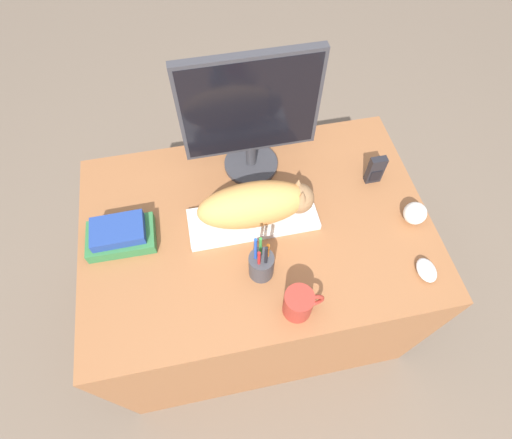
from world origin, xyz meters
TOP-DOWN VIEW (x-y plane):
  - ground_plane at (0.00, 0.00)m, footprint 12.00×12.00m
  - desk at (0.00, 0.40)m, footprint 1.17×0.80m
  - keyboard at (-0.01, 0.41)m, footprint 0.43×0.15m
  - cat at (0.01, 0.41)m, footprint 0.38×0.14m
  - monitor at (0.03, 0.65)m, footprint 0.45×0.20m
  - computer_mouse at (0.48, 0.12)m, footprint 0.06×0.08m
  - coffee_mug at (0.06, 0.09)m, footprint 0.12×0.09m
  - pen_cup at (-0.02, 0.23)m, footprint 0.08×0.08m
  - baseball at (0.52, 0.32)m, footprint 0.08×0.08m
  - phone at (0.44, 0.50)m, footprint 0.06×0.03m
  - book_stack at (-0.44, 0.43)m, footprint 0.22×0.14m

SIDE VIEW (x-z plane):
  - ground_plane at x=0.00m, z-range 0.00..0.00m
  - desk at x=0.00m, z-range 0.00..0.74m
  - keyboard at x=-0.01m, z-range 0.74..0.76m
  - computer_mouse at x=0.48m, z-range 0.74..0.77m
  - book_stack at x=-0.44m, z-range 0.73..0.81m
  - baseball at x=0.52m, z-range 0.74..0.81m
  - coffee_mug at x=0.06m, z-range 0.74..0.84m
  - pen_cup at x=-0.02m, z-range 0.69..0.90m
  - phone at x=0.44m, z-range 0.74..0.85m
  - cat at x=0.01m, z-range 0.76..0.91m
  - monitor at x=0.03m, z-range 0.76..1.23m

